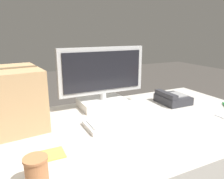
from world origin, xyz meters
TOP-DOWN VIEW (x-y plane):
  - monitor at (0.07, 0.31)m, footprint 0.56×0.21m
  - keyboard at (0.06, 0.01)m, footprint 0.41×0.16m
  - desk_phone at (0.52, 0.16)m, footprint 0.18×0.20m
  - paper_cup_left at (-0.42, -0.30)m, footprint 0.08×0.08m
  - spoon at (0.59, -0.17)m, footprint 0.03×0.14m
  - sticky_note_pad at (-0.34, -0.13)m, footprint 0.09×0.09m

SIDE VIEW (x-z plane):
  - spoon at x=0.59m, z-range 0.75..0.75m
  - sticky_note_pad at x=-0.34m, z-range 0.75..0.76m
  - keyboard at x=0.06m, z-range 0.75..0.78m
  - desk_phone at x=0.52m, z-range 0.74..0.82m
  - paper_cup_left at x=-0.42m, z-range 0.75..0.85m
  - monitor at x=0.07m, z-range 0.72..1.10m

